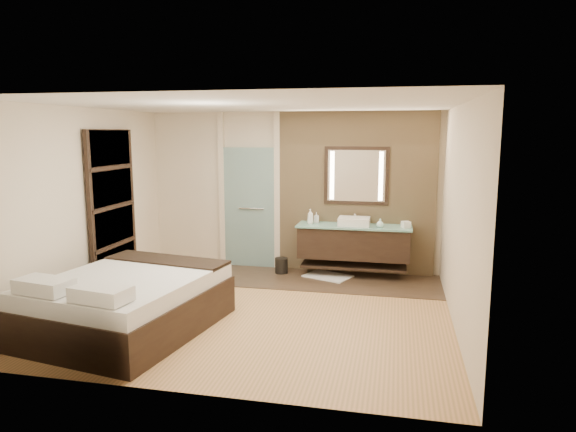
% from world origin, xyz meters
% --- Properties ---
extents(floor, '(5.00, 5.00, 0.00)m').
position_xyz_m(floor, '(0.00, 0.00, 0.00)').
color(floor, '#A07643').
rests_on(floor, ground).
extents(tile_strip, '(3.80, 1.30, 0.01)m').
position_xyz_m(tile_strip, '(0.60, 1.60, 0.01)').
color(tile_strip, '#37291E').
rests_on(tile_strip, floor).
extents(stone_wall, '(2.60, 0.08, 2.70)m').
position_xyz_m(stone_wall, '(1.10, 2.21, 1.35)').
color(stone_wall, tan).
rests_on(stone_wall, floor).
extents(vanity, '(1.85, 0.55, 0.88)m').
position_xyz_m(vanity, '(1.10, 1.92, 0.58)').
color(vanity, black).
rests_on(vanity, stone_wall).
extents(mirror_unit, '(1.06, 0.04, 0.96)m').
position_xyz_m(mirror_unit, '(1.10, 2.16, 1.65)').
color(mirror_unit, black).
rests_on(mirror_unit, stone_wall).
extents(frosted_door, '(1.10, 0.12, 2.70)m').
position_xyz_m(frosted_door, '(-0.75, 2.20, 1.14)').
color(frosted_door, silver).
rests_on(frosted_door, floor).
extents(shoji_partition, '(0.06, 1.20, 2.40)m').
position_xyz_m(shoji_partition, '(-2.43, 0.60, 1.21)').
color(shoji_partition, black).
rests_on(shoji_partition, floor).
extents(bed, '(2.06, 2.42, 0.83)m').
position_xyz_m(bed, '(-1.34, -0.97, 0.35)').
color(bed, black).
rests_on(bed, floor).
extents(bath_mat, '(0.86, 0.74, 0.02)m').
position_xyz_m(bath_mat, '(0.70, 1.79, 0.02)').
color(bath_mat, white).
rests_on(bath_mat, floor).
extents(waste_bin, '(0.24, 0.24, 0.27)m').
position_xyz_m(waste_bin, '(-0.10, 1.85, 0.14)').
color(waste_bin, black).
rests_on(waste_bin, floor).
extents(tissue_box, '(0.16, 0.16, 0.10)m').
position_xyz_m(tissue_box, '(1.92, 1.87, 0.92)').
color(tissue_box, white).
rests_on(tissue_box, vanity).
extents(soap_bottle_a, '(0.11, 0.11, 0.25)m').
position_xyz_m(soap_bottle_a, '(0.38, 1.89, 0.99)').
color(soap_bottle_a, white).
rests_on(soap_bottle_a, vanity).
extents(soap_bottle_b, '(0.08, 0.08, 0.17)m').
position_xyz_m(soap_bottle_b, '(0.46, 2.02, 0.95)').
color(soap_bottle_b, '#B2B2B2').
rests_on(soap_bottle_b, vanity).
extents(soap_bottle_c, '(0.13, 0.13, 0.15)m').
position_xyz_m(soap_bottle_c, '(1.52, 1.78, 0.94)').
color(soap_bottle_c, '#BEEFE7').
rests_on(soap_bottle_c, vanity).
extents(cup, '(0.15, 0.15, 0.09)m').
position_xyz_m(cup, '(1.92, 1.93, 0.91)').
color(cup, silver).
rests_on(cup, vanity).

